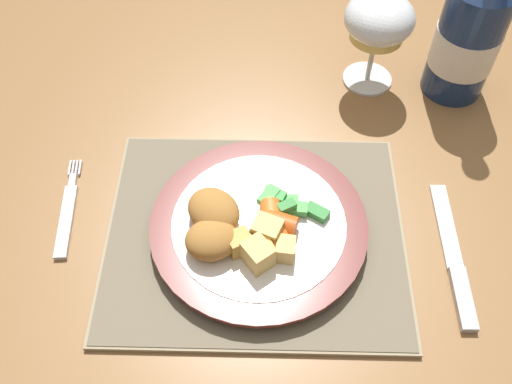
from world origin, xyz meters
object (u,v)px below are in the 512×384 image
(dining_table, at_px, (252,130))
(dinner_plate, at_px, (259,227))
(bottle, at_px, (471,31))
(table_knife, at_px, (455,266))
(wine_glass, at_px, (379,22))
(fork, at_px, (67,214))

(dining_table, height_order, dinner_plate, dinner_plate)
(dinner_plate, distance_m, bottle, 0.36)
(table_knife, bearing_deg, bottle, 80.80)
(wine_glass, bearing_deg, bottle, -5.56)
(dining_table, xyz_separation_m, dinner_plate, (0.01, -0.23, 0.09))
(fork, height_order, bottle, bottle)
(dining_table, distance_m, bottle, 0.32)
(wine_glass, bearing_deg, dinner_plate, -119.45)
(fork, relative_size, table_knife, 0.76)
(table_knife, height_order, wine_glass, wine_glass)
(bottle, bearing_deg, fork, -154.93)
(fork, xyz_separation_m, wine_glass, (0.36, 0.23, 0.09))
(fork, distance_m, wine_glass, 0.44)
(fork, bearing_deg, bottle, 25.07)
(dining_table, height_order, bottle, bottle)
(dining_table, bearing_deg, table_knife, -49.66)
(fork, xyz_separation_m, table_knife, (0.43, -0.06, 0.00))
(dining_table, bearing_deg, wine_glass, 9.60)
(dining_table, bearing_deg, bottle, 3.34)
(fork, distance_m, bottle, 0.53)
(dinner_plate, xyz_separation_m, wine_glass, (0.14, 0.25, 0.08))
(dinner_plate, bearing_deg, fork, 174.21)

